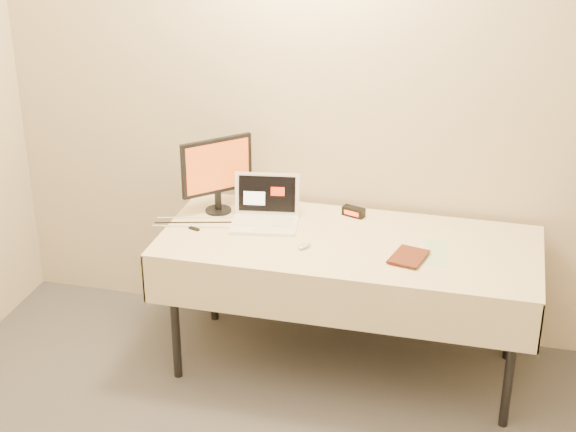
% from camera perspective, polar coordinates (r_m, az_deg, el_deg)
% --- Properties ---
extents(back_wall, '(4.00, 0.10, 2.70)m').
position_cam_1_polar(back_wall, '(4.54, 5.27, 7.84)').
color(back_wall, beige).
rests_on(back_wall, ground).
extents(table, '(1.86, 0.81, 0.74)m').
position_cam_1_polar(table, '(4.37, 3.94, -2.31)').
color(table, black).
rests_on(table, ground).
extents(laptop, '(0.37, 0.32, 0.23)m').
position_cam_1_polar(laptop, '(4.50, -1.46, 0.27)').
color(laptop, white).
rests_on(laptop, table).
extents(monitor, '(0.30, 0.29, 0.40)m').
position_cam_1_polar(monitor, '(4.57, -4.62, 3.02)').
color(monitor, black).
rests_on(monitor, table).
extents(book, '(0.15, 0.05, 0.20)m').
position_cam_1_polar(book, '(4.17, 6.90, -1.33)').
color(book, maroon).
rests_on(book, table).
extents(alarm_clock, '(0.13, 0.08, 0.05)m').
position_cam_1_polar(alarm_clock, '(4.60, 4.26, 0.28)').
color(alarm_clock, black).
rests_on(alarm_clock, table).
extents(clicker, '(0.07, 0.09, 0.02)m').
position_cam_1_polar(clicker, '(4.25, 1.06, -1.94)').
color(clicker, '#BCBCBF').
rests_on(clicker, table).
extents(paper_form, '(0.14, 0.30, 0.00)m').
position_cam_1_polar(paper_form, '(4.27, 9.54, -2.36)').
color(paper_form, beige).
rests_on(paper_form, table).
extents(usb_dongle, '(0.06, 0.04, 0.01)m').
position_cam_1_polar(usb_dongle, '(4.47, -6.09, -0.82)').
color(usb_dongle, black).
rests_on(usb_dongle, table).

